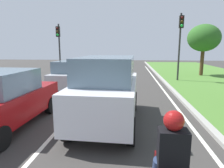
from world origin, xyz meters
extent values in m
plane|color=#383533|center=(0.00, 14.00, 0.00)|extent=(60.00, 60.00, 0.00)
cube|color=silver|center=(-0.70, 14.00, 0.00)|extent=(0.12, 32.00, 0.01)
cube|color=silver|center=(3.60, 14.00, 0.00)|extent=(0.12, 32.00, 0.01)
cube|color=#9E9B93|center=(4.10, 14.00, 0.06)|extent=(0.24, 48.00, 0.12)
cube|color=silver|center=(0.79, 8.37, 0.93)|extent=(2.07, 4.57, 1.10)
cube|color=slate|center=(0.79, 8.22, 1.88)|extent=(1.80, 2.76, 0.80)
cylinder|color=black|center=(-0.02, 9.93, 0.38)|extent=(0.25, 0.77, 0.76)
cylinder|color=black|center=(1.72, 9.87, 0.38)|extent=(0.25, 0.77, 0.76)
cylinder|color=black|center=(-0.14, 6.88, 0.38)|extent=(0.25, 0.77, 0.76)
cylinder|color=black|center=(1.61, 6.81, 0.38)|extent=(0.25, 0.77, 0.76)
cube|color=maroon|center=(-2.44, 7.68, 0.74)|extent=(1.87, 4.34, 0.84)
cube|color=slate|center=(-2.44, 7.58, 1.51)|extent=(1.61, 2.14, 0.70)
cylinder|color=black|center=(-3.21, 9.17, 0.32)|extent=(0.24, 0.65, 0.64)
cylinder|color=black|center=(-1.59, 9.12, 0.32)|extent=(0.24, 0.65, 0.64)
cylinder|color=black|center=(-1.67, 6.20, 0.32)|extent=(0.24, 0.65, 0.64)
cube|color=#B7BABF|center=(-2.17, 13.73, 0.70)|extent=(1.76, 3.75, 0.80)
cube|color=slate|center=(-2.18, 13.48, 1.44)|extent=(1.54, 1.95, 0.68)
cylinder|color=black|center=(-2.88, 15.02, 0.30)|extent=(0.24, 0.61, 0.60)
cylinder|color=black|center=(-1.38, 14.97, 0.30)|extent=(0.24, 0.61, 0.60)
cylinder|color=black|center=(-2.97, 12.50, 0.30)|extent=(0.24, 0.61, 0.60)
cylinder|color=black|center=(-1.46, 12.45, 0.30)|extent=(0.24, 0.61, 0.60)
ellipsoid|color=#590A0A|center=(2.16, 4.81, 0.80)|extent=(0.28, 0.50, 0.24)
cube|color=black|center=(2.16, 4.41, 1.18)|extent=(0.40, 0.26, 0.60)
sphere|color=maroon|center=(2.16, 4.44, 1.60)|extent=(0.28, 0.28, 0.28)
cylinder|color=#2D2D2D|center=(5.25, 17.67, 2.56)|extent=(0.14, 0.14, 5.12)
cube|color=black|center=(5.25, 17.47, 4.47)|extent=(0.32, 0.24, 0.90)
sphere|color=#3F0F0F|center=(5.25, 17.34, 4.75)|extent=(0.20, 0.20, 0.20)
sphere|color=#382B0C|center=(5.25, 17.34, 4.47)|extent=(0.20, 0.20, 0.20)
sphere|color=green|center=(5.25, 17.34, 4.19)|extent=(0.20, 0.20, 0.20)
cylinder|color=#2D2D2D|center=(-4.92, 19.53, 2.33)|extent=(0.14, 0.14, 4.67)
cube|color=black|center=(-4.92, 19.33, 3.98)|extent=(0.32, 0.24, 0.90)
sphere|color=#3F0F0F|center=(-4.92, 19.20, 4.26)|extent=(0.20, 0.20, 0.20)
sphere|color=#382B0C|center=(-4.92, 19.20, 3.98)|extent=(0.20, 0.20, 0.20)
sphere|color=green|center=(-4.92, 19.20, 3.70)|extent=(0.20, 0.20, 0.20)
cylinder|color=#4C331E|center=(8.07, 20.74, 1.19)|extent=(0.32, 0.32, 2.38)
ellipsoid|color=#2D6023|center=(8.07, 20.74, 3.45)|extent=(2.86, 2.86, 2.43)
camera|label=1|loc=(1.57, 1.86, 2.56)|focal=31.61mm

